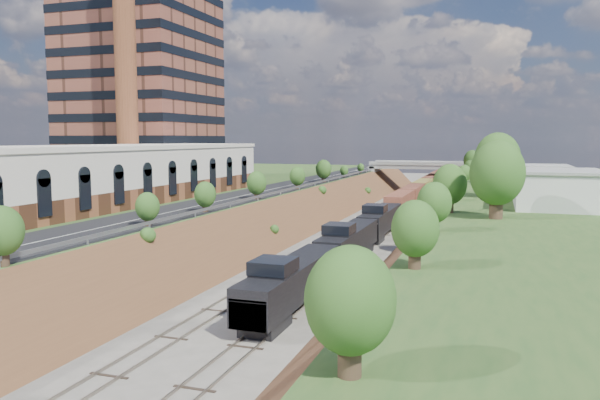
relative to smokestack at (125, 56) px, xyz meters
The scene contains 16 objects.
platform_left 23.05m from the smokestack, 53.13° to the left, with size 44.00×180.00×5.00m, color #2E5121.
embankment_left 35.58m from the smokestack, ahead, with size 7.07×180.00×7.07m, color brown.
embankment_right 53.39m from the smokestack, ahead, with size 7.07×180.00×7.07m, color brown.
rail_left_track 41.86m from the smokestack, ahead, with size 1.58×180.00×0.18m, color gray.
rail_right_track 46.11m from the smokestack, ahead, with size 1.58×180.00×0.18m, color gray.
road 28.88m from the smokestack, 11.04° to the left, with size 8.00×180.00×0.10m, color black.
guardrail 31.59m from the smokestack, ahead, with size 0.10×171.00×0.70m.
commercial_building 25.69m from the smokestack, 66.04° to the right, with size 14.30×62.30×7.00m.
highrise_tower 19.55m from the smokestack, 116.57° to the left, with size 22.00×22.00×53.90m.
smokestack is the anchor object (origin of this frame).
overpass 77.82m from the smokestack, 61.39° to the left, with size 24.50×8.30×7.40m.
white_building_near 62.29m from the smokestack, ahead, with size 9.00×12.00×4.00m, color silver.
white_building_far 64.31m from the smokestack, 16.97° to the left, with size 8.00×10.00×3.60m, color silver.
tree_right_large 57.52m from the smokestack, 16.80° to the right, with size 5.25×5.25×7.61m.
tree_left_crest 46.95m from the smokestack, 56.09° to the right, with size 2.45×2.45×3.55m.
freight_train 58.88m from the smokestack, 44.79° to the left, with size 2.78×157.10×4.55m.
Camera 1 is at (16.91, -19.67, 12.78)m, focal length 35.00 mm.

